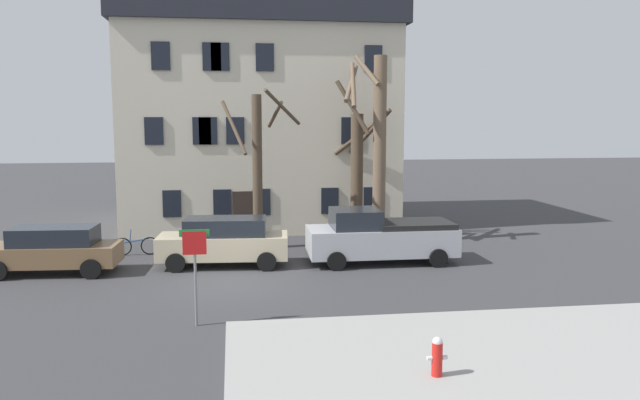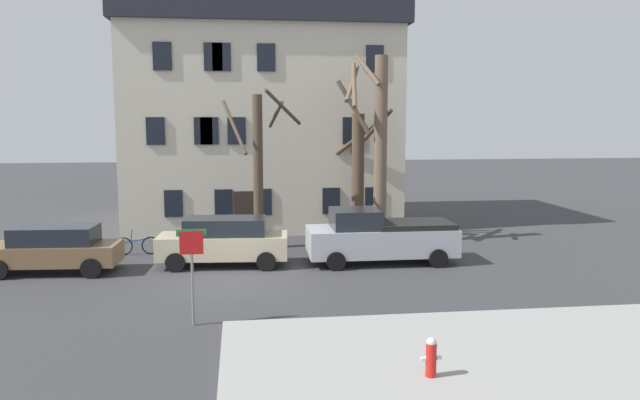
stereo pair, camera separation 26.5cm
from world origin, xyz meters
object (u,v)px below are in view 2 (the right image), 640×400
object	(u,v)px
tree_bare_near	(259,166)
car_beige_wagon	(224,241)
fire_hydrant	(431,356)
tree_bare_far	(378,144)
bicycle_leaning	(137,246)
pickup_truck_silver	(380,237)
car_brown_wagon	(54,248)
tree_bare_mid	(359,170)
street_sign_pole	(192,258)
building_main	(261,105)

from	to	relation	value
tree_bare_near	car_beige_wagon	size ratio (longest dim) A/B	1.35
car_beige_wagon	fire_hydrant	size ratio (longest dim) A/B	5.81
tree_bare_far	bicycle_leaning	distance (m)	10.62
tree_bare_far	pickup_truck_silver	size ratio (longest dim) A/B	1.45
car_brown_wagon	pickup_truck_silver	bearing A→B (deg)	0.28
pickup_truck_silver	bicycle_leaning	xyz separation A→B (m)	(-9.18, 2.56, -0.61)
tree_bare_mid	street_sign_pole	world-z (taller)	tree_bare_mid
tree_bare_mid	car_beige_wagon	size ratio (longest dim) A/B	1.46
car_brown_wagon	fire_hydrant	bearing A→B (deg)	-45.67
building_main	fire_hydrant	world-z (taller)	building_main
car_beige_wagon	street_sign_pole	world-z (taller)	street_sign_pole
tree_bare_far	tree_bare_mid	bearing A→B (deg)	124.58
car_beige_wagon	fire_hydrant	bearing A→B (deg)	-67.78
tree_bare_mid	tree_bare_far	world-z (taller)	tree_bare_far
tree_bare_far	fire_hydrant	distance (m)	14.55
building_main	bicycle_leaning	xyz separation A→B (m)	(-5.21, -7.46, -5.65)
building_main	fire_hydrant	xyz separation A→B (m)	(2.63, -20.52, -5.48)
building_main	fire_hydrant	distance (m)	21.40
tree_bare_near	tree_bare_far	distance (m)	5.09
tree_bare_near	car_brown_wagon	size ratio (longest dim) A/B	1.42
fire_hydrant	bicycle_leaning	bearing A→B (deg)	120.95
tree_bare_mid	car_beige_wagon	xyz separation A→B (m)	(-5.76, -4.10, -2.20)
bicycle_leaning	building_main	bearing A→B (deg)	55.08
tree_bare_near	tree_bare_mid	bearing A→B (deg)	15.78
tree_bare_near	fire_hydrant	bearing A→B (deg)	-77.55
building_main	tree_bare_near	world-z (taller)	building_main
building_main	car_beige_wagon	size ratio (longest dim) A/B	2.81
building_main	bicycle_leaning	world-z (taller)	building_main
street_sign_pole	bicycle_leaning	world-z (taller)	street_sign_pole
tree_bare_near	street_sign_pole	size ratio (longest dim) A/B	2.56
tree_bare_mid	fire_hydrant	bearing A→B (deg)	-95.26
car_brown_wagon	fire_hydrant	size ratio (longest dim) A/B	5.54
tree_bare_far	tree_bare_near	bearing A→B (deg)	-176.45
fire_hydrant	street_sign_pole	world-z (taller)	street_sign_pole
tree_bare_near	building_main	bearing A→B (deg)	86.90
bicycle_leaning	street_sign_pole	bearing A→B (deg)	-72.47
building_main	car_brown_wagon	distance (m)	13.62
tree_bare_near	pickup_truck_silver	bearing A→B (deg)	-35.49
street_sign_pole	tree_bare_far	bearing A→B (deg)	54.17
bicycle_leaning	tree_bare_far	bearing A→B (deg)	4.97
tree_bare_near	tree_bare_far	xyz separation A→B (m)	(5.01, 0.31, 0.84)
car_beige_wagon	tree_bare_near	bearing A→B (deg)	64.16
pickup_truck_silver	bicycle_leaning	distance (m)	9.55
building_main	car_brown_wagon	size ratio (longest dim) A/B	2.95
car_beige_wagon	bicycle_leaning	world-z (taller)	car_beige_wagon
tree_bare_far	pickup_truck_silver	xyz separation A→B (m)	(-0.66, -3.41, -3.30)
car_brown_wagon	car_beige_wagon	size ratio (longest dim) A/B	0.95
tree_bare_mid	bicycle_leaning	xyz separation A→B (m)	(-9.20, -1.78, -2.76)
building_main	car_brown_wagon	xyz separation A→B (m)	(-7.58, -10.07, -5.16)
tree_bare_near	fire_hydrant	xyz separation A→B (m)	(3.01, -13.61, -2.89)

